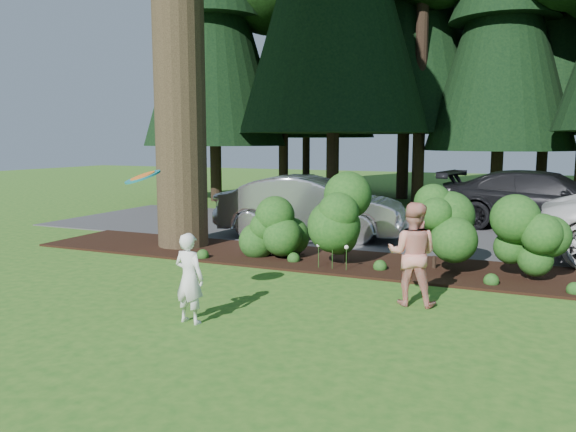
% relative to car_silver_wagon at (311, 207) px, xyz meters
% --- Properties ---
extents(ground, '(80.00, 80.00, 0.00)m').
position_rel_car_silver_wagon_xyz_m(ground, '(2.14, -5.89, -0.87)').
color(ground, '#27601B').
rests_on(ground, ground).
extents(mulch_bed, '(16.00, 2.50, 0.05)m').
position_rel_car_silver_wagon_xyz_m(mulch_bed, '(2.14, -2.64, -0.84)').
color(mulch_bed, black).
rests_on(mulch_bed, ground).
extents(driveway, '(22.00, 6.00, 0.03)m').
position_rel_car_silver_wagon_xyz_m(driveway, '(2.14, 1.61, -0.85)').
color(driveway, '#38383A').
rests_on(driveway, ground).
extents(shrub_row, '(6.53, 1.60, 1.61)m').
position_rel_car_silver_wagon_xyz_m(shrub_row, '(2.91, -2.75, -0.06)').
color(shrub_row, '#194816').
rests_on(shrub_row, ground).
extents(lily_cluster, '(0.69, 0.09, 0.57)m').
position_rel_car_silver_wagon_xyz_m(lily_cluster, '(1.84, -3.49, -0.37)').
color(lily_cluster, '#194816').
rests_on(lily_cluster, ground).
extents(car_silver_wagon, '(5.26, 2.41, 1.67)m').
position_rel_car_silver_wagon_xyz_m(car_silver_wagon, '(0.00, 0.00, 0.00)').
color(car_silver_wagon, '#A5A5AA').
rests_on(car_silver_wagon, driveway).
extents(car_dark_suv, '(6.30, 3.37, 1.74)m').
position_rel_car_silver_wagon_xyz_m(car_dark_suv, '(5.86, 3.91, 0.03)').
color(car_dark_suv, black).
rests_on(car_dark_suv, driveway).
extents(child, '(0.52, 0.37, 1.34)m').
position_rel_car_silver_wagon_xyz_m(child, '(1.01, -7.43, -0.20)').
color(child, white).
rests_on(child, ground).
extents(adult, '(0.84, 0.67, 1.68)m').
position_rel_car_silver_wagon_xyz_m(adult, '(3.79, -5.19, -0.03)').
color(adult, red).
rests_on(adult, ground).
extents(frisbee, '(0.55, 0.52, 0.27)m').
position_rel_car_silver_wagon_xyz_m(frisbee, '(0.39, -7.62, 1.27)').
color(frisbee, '#166F79').
rests_on(frisbee, ground).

